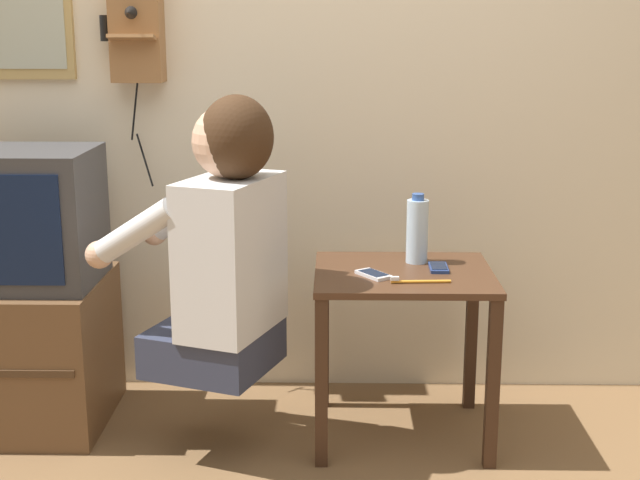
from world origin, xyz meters
TOP-DOWN VIEW (x-y plane):
  - wall_back at (0.00, 1.23)m, footprint 6.80×0.05m
  - side_table at (0.36, 0.77)m, footprint 0.59×0.51m
  - person at (-0.22, 0.62)m, footprint 0.62×0.54m
  - tv_stand at (-0.98, 0.86)m, footprint 0.60×0.54m
  - television at (-0.95, 0.84)m, footprint 0.55×0.41m
  - wall_phone_antique at (-0.58, 1.15)m, footprint 0.22×0.18m
  - framed_picture at (-1.00, 1.19)m, footprint 0.37×0.03m
  - cell_phone_held at (0.25, 0.70)m, footprint 0.12×0.14m
  - cell_phone_spare at (0.47, 0.79)m, footprint 0.06×0.13m
  - water_bottle at (0.41, 0.88)m, footprint 0.07×0.07m
  - toothbrush at (0.39, 0.63)m, footprint 0.19×0.02m

SIDE VIEW (x-z plane):
  - tv_stand at x=-0.98m, z-range 0.00..0.52m
  - side_table at x=0.36m, z-range 0.18..0.76m
  - cell_phone_held at x=0.25m, z-range 0.58..0.59m
  - cell_phone_spare at x=0.47m, z-range 0.58..0.59m
  - toothbrush at x=0.39m, z-range 0.58..0.60m
  - water_bottle at x=0.41m, z-range 0.57..0.81m
  - person at x=-0.22m, z-range 0.27..1.16m
  - television at x=-0.95m, z-range 0.52..0.97m
  - wall_back at x=0.00m, z-range 0.00..2.55m
  - wall_phone_antique at x=-0.58m, z-range 0.97..1.81m
  - framed_picture at x=-1.00m, z-range 1.18..1.72m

